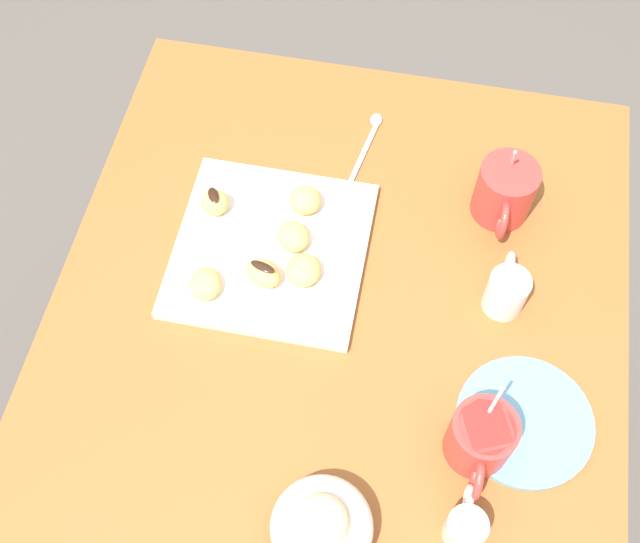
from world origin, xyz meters
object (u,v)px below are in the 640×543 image
object	(u,v)px
dining_table	(339,330)
ice_cream_bowl	(322,526)
pastry_plate_square	(271,249)
coffee_mug_red_right	(481,439)
beignet_5	(293,236)
cream_pitcher_white	(507,290)
saucer_sky_left	(525,421)
beignet_0	(303,270)
beignet_4	(215,203)
beignet_1	(305,200)
beignet_2	(264,273)
chocolate_sauce_pitcher	(466,528)
coffee_mug_red_left	(505,191)
beignet_3	(205,284)

from	to	relation	value
dining_table	ice_cream_bowl	world-z (taller)	ice_cream_bowl
dining_table	pastry_plate_square	world-z (taller)	pastry_plate_square
coffee_mug_red_right	beignet_5	bearing A→B (deg)	-131.07
cream_pitcher_white	saucer_sky_left	xyz separation A→B (m)	(0.18, 0.05, -0.03)
beignet_0	beignet_4	xyz separation A→B (m)	(-0.09, -0.16, 0.00)
cream_pitcher_white	ice_cream_bowl	distance (m)	0.43
beignet_1	beignet_2	size ratio (longest dim) A/B	0.92
chocolate_sauce_pitcher	cream_pitcher_white	bearing A→B (deg)	176.12
ice_cream_bowl	saucer_sky_left	world-z (taller)	ice_cream_bowl
beignet_0	beignet_1	distance (m)	0.12
coffee_mug_red_left	beignet_4	size ratio (longest dim) A/B	3.45
pastry_plate_square	ice_cream_bowl	bearing A→B (deg)	21.52
coffee_mug_red_right	beignet_1	xyz separation A→B (m)	(-0.33, -0.30, -0.02)
coffee_mug_red_right	beignet_4	xyz separation A→B (m)	(-0.30, -0.44, -0.02)
pastry_plate_square	chocolate_sauce_pitcher	size ratio (longest dim) A/B	3.14
ice_cream_bowl	chocolate_sauce_pitcher	xyz separation A→B (m)	(-0.03, 0.18, -0.01)
pastry_plate_square	saucer_sky_left	bearing A→B (deg)	63.59
beignet_2	pastry_plate_square	bearing A→B (deg)	-176.57
dining_table	cream_pitcher_white	distance (m)	0.29
pastry_plate_square	beignet_4	xyz separation A→B (m)	(-0.05, -0.10, 0.03)
coffee_mug_red_left	beignet_5	xyz separation A→B (m)	(0.13, -0.31, -0.02)
pastry_plate_square	coffee_mug_red_left	distance (m)	0.37
beignet_2	beignet_3	distance (m)	0.09
cream_pitcher_white	beignet_3	size ratio (longest dim) A/B	1.88
chocolate_sauce_pitcher	beignet_3	xyz separation A→B (m)	(-0.27, -0.41, -0.00)
beignet_1	beignet_4	bearing A→B (deg)	-77.19
saucer_sky_left	beignet_5	distance (m)	0.43
beignet_1	coffee_mug_red_right	bearing A→B (deg)	42.11
beignet_2	beignet_5	world-z (taller)	beignet_2
cream_pitcher_white	beignet_2	distance (m)	0.35
dining_table	beignet_1	bearing A→B (deg)	-148.57
dining_table	cream_pitcher_white	xyz separation A→B (m)	(-0.03, 0.24, 0.17)
cream_pitcher_white	beignet_1	bearing A→B (deg)	-107.72
pastry_plate_square	chocolate_sauce_pitcher	xyz separation A→B (m)	(0.36, 0.33, 0.02)
dining_table	coffee_mug_red_right	bearing A→B (deg)	47.65
pastry_plate_square	beignet_3	distance (m)	0.12
saucer_sky_left	beignet_2	world-z (taller)	beignet_2
beignet_3	beignet_4	size ratio (longest dim) A/B	1.27
pastry_plate_square	saucer_sky_left	distance (m)	0.45
chocolate_sauce_pitcher	beignet_2	bearing A→B (deg)	-132.80
chocolate_sauce_pitcher	saucer_sky_left	bearing A→B (deg)	157.21
chocolate_sauce_pitcher	ice_cream_bowl	bearing A→B (deg)	-79.09
pastry_plate_square	beignet_2	bearing A→B (deg)	3.43
beignet_2	beignet_4	world-z (taller)	beignet_4
pastry_plate_square	beignet_5	bearing A→B (deg)	114.84
chocolate_sauce_pitcher	beignet_3	world-z (taller)	chocolate_sauce_pitcher
coffee_mug_red_left	beignet_1	world-z (taller)	coffee_mug_red_left
beignet_1	beignet_5	world-z (taller)	beignet_1
coffee_mug_red_right	saucer_sky_left	distance (m)	0.09
chocolate_sauce_pitcher	beignet_4	world-z (taller)	chocolate_sauce_pitcher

